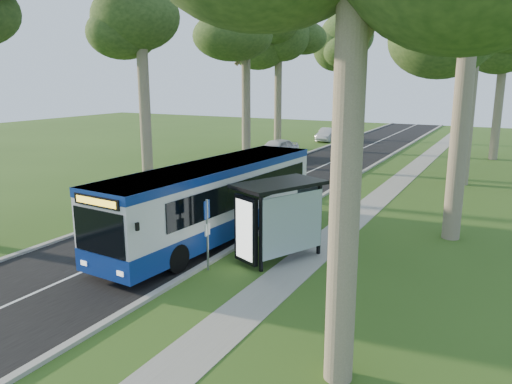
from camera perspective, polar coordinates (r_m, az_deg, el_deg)
ground at (r=19.68m, az=-3.27°, el=-6.94°), size 120.00×120.00×0.00m
road at (r=29.72m, az=0.80°, el=-0.04°), size 7.00×100.00×0.02m
kerb_east at (r=28.35m, az=7.13°, el=-0.68°), size 0.25×100.00×0.12m
kerb_west at (r=31.41m, az=-4.91°, el=0.71°), size 0.25×100.00×0.12m
centre_line at (r=29.72m, az=0.80°, el=-0.02°), size 0.12×100.00×0.00m
footpath at (r=27.50m, az=12.98°, el=-1.45°), size 1.50×100.00×0.02m
bus at (r=20.88m, az=-4.82°, el=-1.02°), size 3.51×12.31×3.22m
bus_stop_sign at (r=17.53m, az=-5.60°, el=-3.96°), size 0.09×0.36×2.59m
bus_shelter at (r=18.11m, az=2.47°, el=-1.84°), size 3.07×3.85×2.92m
litter_bin at (r=21.80m, az=3.40°, el=-3.46°), size 0.61×0.61×1.07m
car_white at (r=41.81m, az=2.32°, el=4.91°), size 2.59×5.21×1.71m
car_silver at (r=54.63m, az=8.13°, el=6.51°), size 1.67×4.26×1.38m
tree_west_c at (r=38.85m, az=-1.18°, el=19.31°), size 5.20×5.20×14.85m
tree_west_d at (r=48.75m, az=2.62°, el=19.40°), size 5.20×5.20×16.46m
tree_west_e at (r=56.97m, az=9.47°, el=17.22°), size 5.20×5.20×14.98m
tree_east_c at (r=34.19m, az=24.10°, el=18.41°), size 5.20×5.20×14.28m
tree_east_d at (r=46.17m, az=26.90°, el=17.95°), size 5.20×5.20×15.92m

